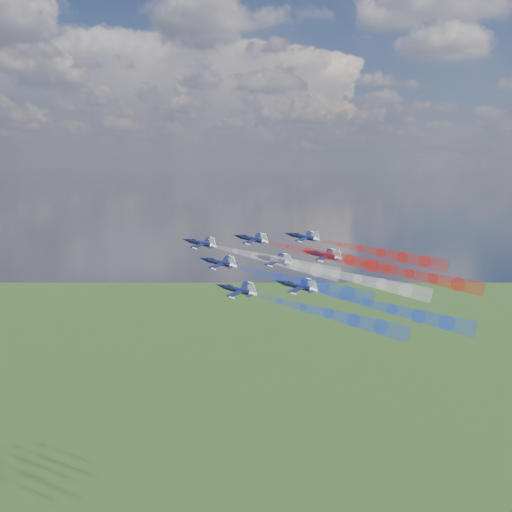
# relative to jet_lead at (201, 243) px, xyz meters

# --- Properties ---
(jet_lead) EXTENTS (14.79, 13.58, 6.85)m
(jet_lead) POSITION_rel_jet_lead_xyz_m (0.00, 0.00, 0.00)
(jet_lead) COLOR black
(trail_lead) EXTENTS (36.24, 17.26, 9.69)m
(trail_lead) POSITION_rel_jet_lead_xyz_m (22.25, -8.10, -3.17)
(trail_lead) COLOR white
(jet_inner_left) EXTENTS (14.79, 13.58, 6.85)m
(jet_inner_left) POSITION_rel_jet_lead_xyz_m (7.86, -12.45, -3.50)
(jet_inner_left) COLOR black
(trail_inner_left) EXTENTS (36.24, 17.26, 9.69)m
(trail_inner_left) POSITION_rel_jet_lead_xyz_m (30.11, -20.55, -6.66)
(trail_inner_left) COLOR blue
(jet_inner_right) EXTENTS (14.79, 13.58, 6.85)m
(jet_inner_right) POSITION_rel_jet_lead_xyz_m (14.51, 3.37, 1.04)
(jet_inner_right) COLOR black
(trail_inner_right) EXTENTS (36.24, 17.26, 9.69)m
(trail_inner_right) POSITION_rel_jet_lead_xyz_m (36.76, -4.73, -2.12)
(trail_inner_right) COLOR red
(jet_outer_left) EXTENTS (14.79, 13.58, 6.85)m
(jet_outer_left) POSITION_rel_jet_lead_xyz_m (14.88, -25.52, -8.02)
(jet_outer_left) COLOR black
(trail_outer_left) EXTENTS (36.24, 17.26, 9.69)m
(trail_outer_left) POSITION_rel_jet_lead_xyz_m (37.13, -33.62, -11.19)
(trail_outer_left) COLOR blue
(jet_center_third) EXTENTS (14.79, 13.58, 6.85)m
(jet_center_third) POSITION_rel_jet_lead_xyz_m (22.16, -7.68, -3.23)
(jet_center_third) COLOR black
(trail_center_third) EXTENTS (36.24, 17.26, 9.69)m
(trail_center_third) POSITION_rel_jet_lead_xyz_m (44.41, -15.79, -6.40)
(trail_center_third) COLOR white
(jet_outer_right) EXTENTS (14.79, 13.58, 6.85)m
(jet_outer_right) POSITION_rel_jet_lead_xyz_m (29.16, 10.23, 1.06)
(jet_outer_right) COLOR black
(trail_outer_right) EXTENTS (36.24, 17.26, 9.69)m
(trail_outer_right) POSITION_rel_jet_lead_xyz_m (51.40, 2.13, -2.10)
(trail_outer_right) COLOR red
(jet_rear_left) EXTENTS (14.79, 13.58, 6.85)m
(jet_rear_left) POSITION_rel_jet_lead_xyz_m (29.46, -22.24, -7.33)
(jet_rear_left) COLOR black
(trail_rear_left) EXTENTS (36.24, 17.26, 9.69)m
(trail_rear_left) POSITION_rel_jet_lead_xyz_m (51.71, -30.34, -10.49)
(trail_rear_left) COLOR blue
(jet_rear_right) EXTENTS (14.79, 13.58, 6.85)m
(jet_rear_right) POSITION_rel_jet_lead_xyz_m (35.48, -3.44, -2.29)
(jet_rear_right) COLOR black
(trail_rear_right) EXTENTS (36.24, 17.26, 9.69)m
(trail_rear_right) POSITION_rel_jet_lead_xyz_m (57.72, -11.54, -5.46)
(trail_rear_right) COLOR red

